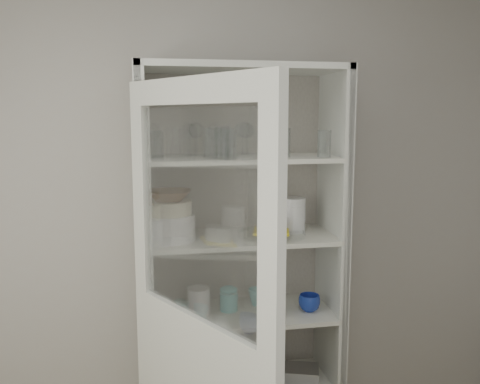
{
  "coord_description": "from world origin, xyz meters",
  "views": [
    {
      "loc": [
        -0.26,
        -1.19,
        1.86
      ],
      "look_at": [
        0.2,
        1.27,
        1.48
      ],
      "focal_mm": 38.0,
      "sensor_mm": 36.0,
      "label": 1
    }
  ],
  "objects_px": {
    "goblet_0": "(196,137)",
    "plate_stack_back": "(157,228)",
    "yellow_trivet": "(271,231)",
    "teal_jar": "(229,300)",
    "mug_white": "(273,309)",
    "tin_box": "(299,373)",
    "goblet_1": "(247,137)",
    "cupboard_door": "(199,372)",
    "white_canister": "(199,301)",
    "goblet_2": "(243,137)",
    "terracotta_bowl": "(169,195)",
    "cream_dish": "(205,382)",
    "white_ramekin": "(271,224)",
    "pantry_cabinet": "(238,292)",
    "cream_bowl": "(169,208)",
    "mug_blue": "(309,303)",
    "grey_bowl_stack": "(293,215)",
    "plate_stack_front": "(170,227)",
    "mug_teal": "(257,297)",
    "goblet_3": "(274,136)",
    "glass_platter": "(271,234)",
    "measuring_cups": "(183,317)"
  },
  "relations": [
    {
      "from": "tin_box",
      "to": "goblet_1",
      "type": "bearing_deg",
      "value": 153.54
    },
    {
      "from": "goblet_0",
      "to": "goblet_2",
      "type": "distance_m",
      "value": 0.24
    },
    {
      "from": "yellow_trivet",
      "to": "mug_blue",
      "type": "bearing_deg",
      "value": -7.61
    },
    {
      "from": "white_canister",
      "to": "tin_box",
      "type": "height_order",
      "value": "white_canister"
    },
    {
      "from": "terracotta_bowl",
      "to": "measuring_cups",
      "type": "height_order",
      "value": "terracotta_bowl"
    },
    {
      "from": "cream_bowl",
      "to": "goblet_0",
      "type": "bearing_deg",
      "value": 41.62
    },
    {
      "from": "goblet_0",
      "to": "mug_white",
      "type": "distance_m",
      "value": 0.94
    },
    {
      "from": "teal_jar",
      "to": "pantry_cabinet",
      "type": "bearing_deg",
      "value": 38.91
    },
    {
      "from": "goblet_2",
      "to": "terracotta_bowl",
      "type": "relative_size",
      "value": 0.86
    },
    {
      "from": "cupboard_door",
      "to": "tin_box",
      "type": "height_order",
      "value": "cupboard_door"
    },
    {
      "from": "goblet_2",
      "to": "cream_dish",
      "type": "relative_size",
      "value": 0.86
    },
    {
      "from": "pantry_cabinet",
      "to": "cream_bowl",
      "type": "relative_size",
      "value": 9.74
    },
    {
      "from": "yellow_trivet",
      "to": "teal_jar",
      "type": "height_order",
      "value": "yellow_trivet"
    },
    {
      "from": "goblet_3",
      "to": "glass_platter",
      "type": "distance_m",
      "value": 0.5
    },
    {
      "from": "goblet_0",
      "to": "measuring_cups",
      "type": "height_order",
      "value": "goblet_0"
    },
    {
      "from": "goblet_0",
      "to": "teal_jar",
      "type": "distance_m",
      "value": 0.85
    },
    {
      "from": "goblet_3",
      "to": "white_ramekin",
      "type": "relative_size",
      "value": 1.26
    },
    {
      "from": "cupboard_door",
      "to": "goblet_3",
      "type": "height_order",
      "value": "cupboard_door"
    },
    {
      "from": "cream_dish",
      "to": "goblet_2",
      "type": "bearing_deg",
      "value": 32.95
    },
    {
      "from": "tin_box",
      "to": "yellow_trivet",
      "type": "bearing_deg",
      "value": -170.21
    },
    {
      "from": "goblet_0",
      "to": "plate_stack_back",
      "type": "height_order",
      "value": "goblet_0"
    },
    {
      "from": "pantry_cabinet",
      "to": "yellow_trivet",
      "type": "xyz_separation_m",
      "value": [
        0.15,
        -0.1,
        0.35
      ]
    },
    {
      "from": "plate_stack_back",
      "to": "white_ramekin",
      "type": "xyz_separation_m",
      "value": [
        0.56,
        -0.17,
        0.04
      ]
    },
    {
      "from": "pantry_cabinet",
      "to": "goblet_2",
      "type": "xyz_separation_m",
      "value": [
        0.04,
        0.06,
        0.81
      ]
    },
    {
      "from": "mug_white",
      "to": "plate_stack_front",
      "type": "bearing_deg",
      "value": -173.54
    },
    {
      "from": "terracotta_bowl",
      "to": "grey_bowl_stack",
      "type": "height_order",
      "value": "terracotta_bowl"
    },
    {
      "from": "goblet_2",
      "to": "grey_bowl_stack",
      "type": "xyz_separation_m",
      "value": [
        0.25,
        -0.09,
        -0.4
      ]
    },
    {
      "from": "teal_jar",
      "to": "terracotta_bowl",
      "type": "bearing_deg",
      "value": -170.87
    },
    {
      "from": "grey_bowl_stack",
      "to": "mug_teal",
      "type": "relative_size",
      "value": 1.89
    },
    {
      "from": "terracotta_bowl",
      "to": "yellow_trivet",
      "type": "height_order",
      "value": "terracotta_bowl"
    },
    {
      "from": "terracotta_bowl",
      "to": "white_canister",
      "type": "bearing_deg",
      "value": 12.14
    },
    {
      "from": "goblet_1",
      "to": "white_canister",
      "type": "distance_m",
      "value": 0.87
    },
    {
      "from": "grey_bowl_stack",
      "to": "plate_stack_front",
      "type": "bearing_deg",
      "value": -174.78
    },
    {
      "from": "cream_bowl",
      "to": "mug_blue",
      "type": "height_order",
      "value": "cream_bowl"
    },
    {
      "from": "terracotta_bowl",
      "to": "teal_jar",
      "type": "bearing_deg",
      "value": 9.13
    },
    {
      "from": "cream_bowl",
      "to": "white_ramekin",
      "type": "distance_m",
      "value": 0.51
    },
    {
      "from": "yellow_trivet",
      "to": "tin_box",
      "type": "xyz_separation_m",
      "value": [
        0.17,
        0.03,
        -0.79
      ]
    },
    {
      "from": "goblet_2",
      "to": "teal_jar",
      "type": "xyz_separation_m",
      "value": [
        -0.09,
        -0.1,
        -0.84
      ]
    },
    {
      "from": "yellow_trivet",
      "to": "mug_white",
      "type": "height_order",
      "value": "yellow_trivet"
    },
    {
      "from": "cream_dish",
      "to": "goblet_1",
      "type": "bearing_deg",
      "value": 29.71
    },
    {
      "from": "goblet_1",
      "to": "plate_stack_back",
      "type": "relative_size",
      "value": 0.82
    },
    {
      "from": "cupboard_door",
      "to": "white_canister",
      "type": "relative_size",
      "value": 14.76
    },
    {
      "from": "goblet_0",
      "to": "grey_bowl_stack",
      "type": "relative_size",
      "value": 1.0
    },
    {
      "from": "plate_stack_front",
      "to": "plate_stack_back",
      "type": "relative_size",
      "value": 1.17
    },
    {
      "from": "goblet_0",
      "to": "teal_jar",
      "type": "relative_size",
      "value": 1.62
    },
    {
      "from": "measuring_cups",
      "to": "tin_box",
      "type": "xyz_separation_m",
      "value": [
        0.62,
        0.07,
        -0.39
      ]
    },
    {
      "from": "mug_teal",
      "to": "mug_white",
      "type": "relative_size",
      "value": 1.06
    },
    {
      "from": "mug_teal",
      "to": "yellow_trivet",
      "type": "bearing_deg",
      "value": -43.18
    },
    {
      "from": "goblet_1",
      "to": "pantry_cabinet",
      "type": "bearing_deg",
      "value": -137.16
    },
    {
      "from": "mug_white",
      "to": "teal_jar",
      "type": "distance_m",
      "value": 0.24
    }
  ]
}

